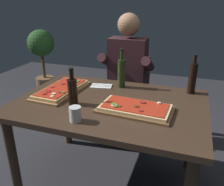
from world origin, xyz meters
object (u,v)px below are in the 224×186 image
dining_table (110,113)px  pizza_rectangular_front (135,108)px  diner_chair (129,92)px  vinegar_bottle_green (193,77)px  pizza_rectangular_left (61,89)px  seated_diner (126,73)px  oil_bottle_amber (121,72)px  potted_plant_corner (42,55)px  wine_bottle_dark (73,91)px  tumbler_near_camera (75,115)px

dining_table → pizza_rectangular_front: (0.22, -0.09, 0.12)m
diner_chair → pizza_rectangular_front: bearing=-72.6°
vinegar_bottle_green → pizza_rectangular_left: bearing=-162.3°
pizza_rectangular_left → seated_diner: (0.36, 0.68, -0.02)m
diner_chair → oil_bottle_amber: bearing=-82.4°
pizza_rectangular_front → pizza_rectangular_left: 0.68m
dining_table → oil_bottle_amber: oil_bottle_amber is taller
vinegar_bottle_green → diner_chair: (-0.64, 0.48, -0.39)m
vinegar_bottle_green → potted_plant_corner: size_ratio=0.31×
dining_table → diner_chair: (-0.08, 0.86, -0.16)m
vinegar_bottle_green → potted_plant_corner: bearing=153.0°
oil_bottle_amber → seated_diner: seated_diner is taller
diner_chair → dining_table: bearing=-84.6°
seated_diner → potted_plant_corner: (-1.56, 0.77, -0.10)m
wine_bottle_dark → tumbler_near_camera: 0.27m
wine_bottle_dark → seated_diner: bearing=79.9°
pizza_rectangular_front → potted_plant_corner: size_ratio=0.50×
diner_chair → tumbler_near_camera: bearing=-91.0°
dining_table → seated_diner: bearing=96.3°
dining_table → diner_chair: size_ratio=1.61×
oil_bottle_amber → tumbler_near_camera: 0.69m
tumbler_near_camera → seated_diner: 1.09m
seated_diner → pizza_rectangular_front: bearing=-70.2°
pizza_rectangular_left → dining_table: bearing=-7.3°
tumbler_near_camera → dining_table: bearing=73.8°
tumbler_near_camera → potted_plant_corner: potted_plant_corner is taller
pizza_rectangular_left → wine_bottle_dark: wine_bottle_dark is taller
dining_table → pizza_rectangular_left: size_ratio=2.54×
wine_bottle_dark → tumbler_near_camera: size_ratio=2.82×
potted_plant_corner → wine_bottle_dark: bearing=-49.3°
wine_bottle_dark → potted_plant_corner: size_ratio=0.26×
wine_bottle_dark → oil_bottle_amber: oil_bottle_amber is taller
pizza_rectangular_left → diner_chair: bearing=65.6°
dining_table → pizza_rectangular_left: (-0.44, 0.06, 0.12)m
pizza_rectangular_front → vinegar_bottle_green: bearing=53.5°
oil_bottle_amber → wine_bottle_dark: bearing=-116.2°
pizza_rectangular_front → potted_plant_corner: bearing=139.4°
vinegar_bottle_green → wine_bottle_dark: bearing=-147.7°
dining_table → vinegar_bottle_green: (0.56, 0.38, 0.23)m
pizza_rectangular_front → diner_chair: (-0.30, 0.95, -0.27)m
pizza_rectangular_left → potted_plant_corner: (-1.20, 1.44, -0.11)m
tumbler_near_camera → potted_plant_corner: (-1.54, 1.85, -0.13)m
seated_diner → pizza_rectangular_left: bearing=-118.1°
pizza_rectangular_front → tumbler_near_camera: 0.41m
vinegar_bottle_green → diner_chair: 0.89m
dining_table → pizza_rectangular_left: bearing=172.7°
wine_bottle_dark → seated_diner: 0.88m
diner_chair → vinegar_bottle_green: bearing=-36.5°
wine_bottle_dark → oil_bottle_amber: 0.51m
wine_bottle_dark → pizza_rectangular_left: bearing=138.3°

